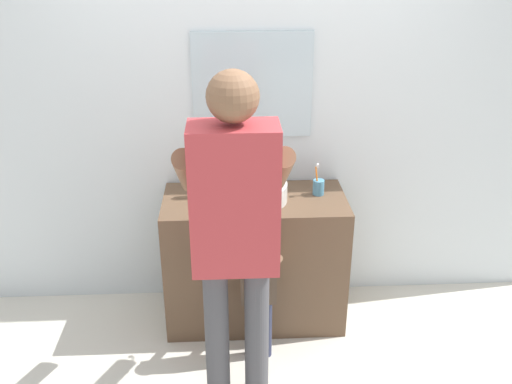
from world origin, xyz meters
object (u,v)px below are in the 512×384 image
object	(u,v)px
toothbrush_cup	(318,187)
child_toddler	(258,281)
adult_parent	(235,219)
soap_bottle	(194,187)

from	to	relation	value
toothbrush_cup	child_toddler	world-z (taller)	toothbrush_cup
child_toddler	adult_parent	world-z (taller)	adult_parent
child_toddler	adult_parent	bearing A→B (deg)	-112.88
toothbrush_cup	soap_bottle	bearing A→B (deg)	-179.78
soap_bottle	adult_parent	distance (m)	0.81
soap_bottle	child_toddler	size ratio (longest dim) A/B	0.19
soap_bottle	adult_parent	size ratio (longest dim) A/B	0.09
child_toddler	adult_parent	xyz separation A→B (m)	(-0.13, -0.31, 0.56)
toothbrush_cup	adult_parent	size ratio (longest dim) A/B	0.11
adult_parent	child_toddler	bearing A→B (deg)	67.12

